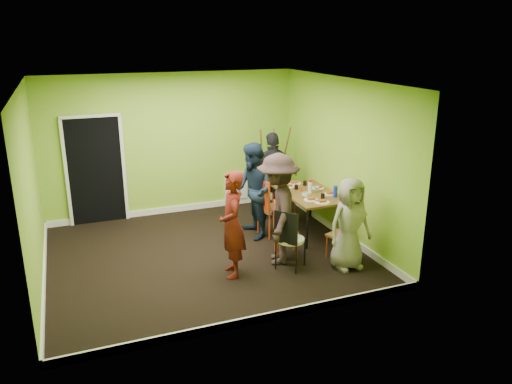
% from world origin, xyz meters
% --- Properties ---
extents(ground, '(5.00, 5.00, 0.00)m').
position_xyz_m(ground, '(0.00, 0.00, 0.00)').
color(ground, black).
rests_on(ground, ground).
extents(room_walls, '(5.04, 4.54, 2.82)m').
position_xyz_m(room_walls, '(-0.02, 0.04, 0.99)').
color(room_walls, '#91BA30').
rests_on(room_walls, ground).
extents(dining_table, '(0.90, 1.50, 0.75)m').
position_xyz_m(dining_table, '(2.05, 0.30, 0.70)').
color(dining_table, black).
rests_on(dining_table, ground).
extents(chair_left_far, '(0.52, 0.51, 1.06)m').
position_xyz_m(chair_left_far, '(1.28, 0.39, 0.60)').
color(chair_left_far, '#F14616').
rests_on(chair_left_far, ground).
extents(chair_left_near, '(0.47, 0.47, 0.91)m').
position_xyz_m(chair_left_near, '(1.15, -0.47, 0.51)').
color(chair_left_near, '#F14616').
rests_on(chair_left_near, ground).
extents(chair_back_end, '(0.42, 0.48, 0.90)m').
position_xyz_m(chair_back_end, '(1.84, 1.13, 0.64)').
color(chair_back_end, '#F14616').
rests_on(chair_back_end, ground).
extents(chair_front_end, '(0.46, 0.46, 0.85)m').
position_xyz_m(chair_front_end, '(2.01, -0.98, 0.48)').
color(chair_front_end, '#F14616').
rests_on(chair_front_end, ground).
extents(chair_bentwood, '(0.53, 0.53, 0.97)m').
position_xyz_m(chair_bentwood, '(1.05, -0.98, 0.54)').
color(chair_bentwood, black).
rests_on(chair_bentwood, ground).
extents(easel, '(0.69, 0.65, 1.72)m').
position_xyz_m(easel, '(1.94, 1.72, 0.85)').
color(easel, brown).
rests_on(easel, ground).
extents(plate_near_left, '(0.22, 0.22, 0.01)m').
position_xyz_m(plate_near_left, '(1.84, 0.75, 0.76)').
color(plate_near_left, white).
rests_on(plate_near_left, dining_table).
extents(plate_near_right, '(0.24, 0.24, 0.01)m').
position_xyz_m(plate_near_right, '(1.87, -0.10, 0.76)').
color(plate_near_right, white).
rests_on(plate_near_right, dining_table).
extents(plate_far_back, '(0.26, 0.26, 0.01)m').
position_xyz_m(plate_far_back, '(2.03, 0.90, 0.76)').
color(plate_far_back, white).
rests_on(plate_far_back, dining_table).
extents(plate_far_front, '(0.25, 0.25, 0.01)m').
position_xyz_m(plate_far_front, '(1.98, -0.28, 0.76)').
color(plate_far_front, white).
rests_on(plate_far_front, dining_table).
extents(plate_wall_back, '(0.23, 0.23, 0.01)m').
position_xyz_m(plate_wall_back, '(2.31, 0.47, 0.76)').
color(plate_wall_back, white).
rests_on(plate_wall_back, dining_table).
extents(plate_wall_front, '(0.23, 0.23, 0.01)m').
position_xyz_m(plate_wall_front, '(2.34, 0.08, 0.76)').
color(plate_wall_front, white).
rests_on(plate_wall_front, dining_table).
extents(thermos, '(0.08, 0.08, 0.21)m').
position_xyz_m(thermos, '(2.04, 0.27, 0.86)').
color(thermos, white).
rests_on(thermos, dining_table).
extents(blue_bottle, '(0.07, 0.07, 0.20)m').
position_xyz_m(blue_bottle, '(2.35, -0.09, 0.85)').
color(blue_bottle, '#192CBC').
rests_on(blue_bottle, dining_table).
extents(orange_bottle, '(0.04, 0.04, 0.09)m').
position_xyz_m(orange_bottle, '(1.94, 0.43, 0.79)').
color(orange_bottle, '#F14616').
rests_on(orange_bottle, dining_table).
extents(glass_mid, '(0.07, 0.07, 0.09)m').
position_xyz_m(glass_mid, '(1.90, 0.56, 0.79)').
color(glass_mid, black).
rests_on(glass_mid, dining_table).
extents(glass_back, '(0.07, 0.07, 0.09)m').
position_xyz_m(glass_back, '(2.17, 0.73, 0.80)').
color(glass_back, black).
rests_on(glass_back, dining_table).
extents(glass_front, '(0.07, 0.07, 0.10)m').
position_xyz_m(glass_front, '(2.09, -0.11, 0.80)').
color(glass_front, black).
rests_on(glass_front, dining_table).
extents(cup_a, '(0.12, 0.12, 0.09)m').
position_xyz_m(cup_a, '(1.84, 0.06, 0.80)').
color(cup_a, white).
rests_on(cup_a, dining_table).
extents(cup_b, '(0.10, 0.10, 0.09)m').
position_xyz_m(cup_b, '(2.20, 0.32, 0.79)').
color(cup_b, white).
rests_on(cup_b, dining_table).
extents(person_standing, '(0.49, 0.65, 1.62)m').
position_xyz_m(person_standing, '(0.18, -0.84, 0.81)').
color(person_standing, '#5C140F').
rests_on(person_standing, ground).
extents(person_left_far, '(0.67, 0.85, 1.71)m').
position_xyz_m(person_left_far, '(1.00, 0.43, 0.85)').
color(person_left_far, '#152336').
rests_on(person_left_far, ground).
extents(person_left_near, '(1.03, 1.30, 1.77)m').
position_xyz_m(person_left_near, '(0.99, -0.66, 0.88)').
color(person_left_near, '#2F1F20').
rests_on(person_left_near, ground).
extents(person_back_end, '(1.01, 0.45, 1.70)m').
position_xyz_m(person_back_end, '(1.73, 1.25, 0.85)').
color(person_back_end, black).
rests_on(person_back_end, ground).
extents(person_front_end, '(0.74, 0.51, 1.45)m').
position_xyz_m(person_front_end, '(1.93, -1.26, 0.73)').
color(person_front_end, gray).
rests_on(person_front_end, ground).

